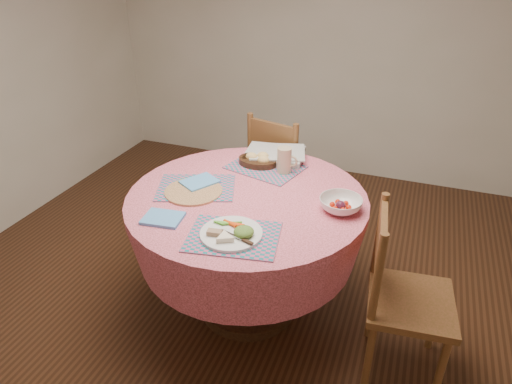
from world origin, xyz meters
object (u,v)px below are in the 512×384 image
(dinner_plate, at_px, (232,233))
(chair_right, at_px, (401,294))
(chair_back, at_px, (282,173))
(bread_bowl, at_px, (258,160))
(fruit_bowl, at_px, (341,205))
(latte_mug, at_px, (285,160))
(wicker_trivet, at_px, (194,191))
(dining_table, at_px, (247,227))

(dinner_plate, bearing_deg, chair_right, 17.48)
(chair_back, bearing_deg, dinner_plate, 111.52)
(bread_bowl, xyz_separation_m, fruit_bowl, (0.55, -0.34, -0.00))
(chair_right, bearing_deg, fruit_bowl, 59.29)
(latte_mug, bearing_deg, fruit_bowl, -38.21)
(bread_bowl, distance_m, latte_mug, 0.18)
(latte_mug, bearing_deg, dinner_plate, -92.07)
(chair_back, height_order, fruit_bowl, chair_back)
(chair_back, height_order, bread_bowl, chair_back)
(chair_back, distance_m, fruit_bowl, 1.03)
(fruit_bowl, bearing_deg, wicker_trivet, -173.21)
(wicker_trivet, bearing_deg, chair_back, 77.45)
(chair_back, xyz_separation_m, dinner_plate, (0.15, -1.21, 0.29))
(dinner_plate, bearing_deg, fruit_bowl, 44.50)
(wicker_trivet, relative_size, bread_bowl, 1.30)
(dinner_plate, distance_m, bread_bowl, 0.75)
(dining_table, xyz_separation_m, latte_mug, (0.10, 0.32, 0.27))
(chair_right, distance_m, chair_back, 1.32)
(chair_right, xyz_separation_m, chair_back, (-0.89, 0.97, 0.02))
(wicker_trivet, relative_size, latte_mug, 2.08)
(dinner_plate, relative_size, bread_bowl, 1.21)
(bread_bowl, relative_size, fruit_bowl, 0.91)
(bread_bowl, bearing_deg, chair_back, 89.99)
(wicker_trivet, bearing_deg, fruit_bowl, 6.79)
(latte_mug, height_order, fruit_bowl, latte_mug)
(wicker_trivet, distance_m, bread_bowl, 0.47)
(dining_table, bearing_deg, fruit_bowl, 2.74)
(wicker_trivet, height_order, bread_bowl, bread_bowl)
(dinner_plate, relative_size, latte_mug, 1.93)
(bread_bowl, distance_m, fruit_bowl, 0.65)
(dinner_plate, relative_size, fruit_bowl, 1.10)
(chair_back, xyz_separation_m, bread_bowl, (-0.00, -0.47, 0.31))
(dining_table, distance_m, fruit_bowl, 0.53)
(bread_bowl, height_order, fruit_bowl, bread_bowl)
(chair_back, xyz_separation_m, wicker_trivet, (-0.20, -0.90, 0.28))
(bread_bowl, bearing_deg, wicker_trivet, -115.02)
(chair_back, distance_m, wicker_trivet, 0.96)
(bread_bowl, bearing_deg, chair_right, -29.32)
(latte_mug, xyz_separation_m, fruit_bowl, (0.38, -0.30, -0.05))
(dining_table, xyz_separation_m, bread_bowl, (-0.07, 0.36, 0.23))
(bread_bowl, bearing_deg, latte_mug, -14.53)
(wicker_trivet, bearing_deg, latte_mug, 45.91)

